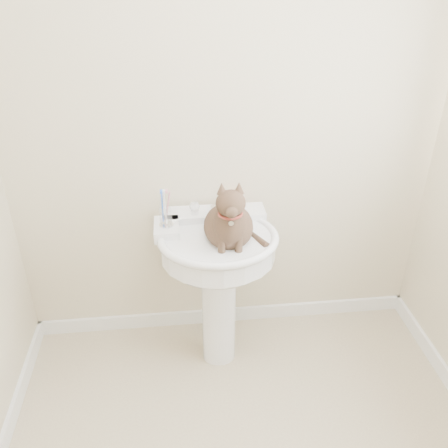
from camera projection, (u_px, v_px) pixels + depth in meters
name	position (u px, v px, depth m)	size (l,w,h in m)	color
wall_back	(226.00, 121.00, 2.29)	(2.20, 0.00, 2.50)	beige
baseboard_back	(226.00, 315.00, 2.88)	(2.20, 0.02, 0.09)	white
pedestal_sink	(218.00, 260.00, 2.33)	(0.60, 0.58, 0.82)	white
faucet	(215.00, 207.00, 2.35)	(0.28, 0.12, 0.14)	silver
soap_bar	(235.00, 203.00, 2.45)	(0.09, 0.06, 0.03)	#FC5824
toothbrush_cup	(166.00, 217.00, 2.25)	(0.07, 0.07, 0.18)	silver
cat	(229.00, 224.00, 2.17)	(0.25, 0.32, 0.47)	brown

